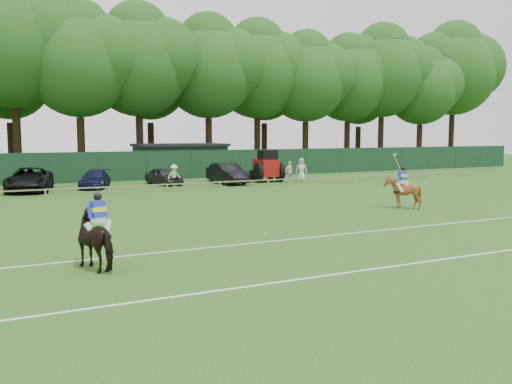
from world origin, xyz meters
TOP-DOWN VIEW (x-y plane):
  - ground at (0.00, 0.00)m, footprint 160.00×160.00m
  - horse_dark at (-7.34, -2.25)m, footprint 1.61×2.25m
  - horse_chestnut at (9.63, 3.77)m, footprint 1.52×1.68m
  - suv_black at (-7.65, 21.80)m, footprint 3.79×6.32m
  - sedan_navy at (-3.18, 22.18)m, footprint 3.17×4.73m
  - hatch_grey at (2.06, 22.28)m, footprint 2.48×4.16m
  - estate_black at (6.92, 21.08)m, footprint 1.86×4.97m
  - spectator_left at (2.36, 20.60)m, footprint 1.16×0.79m
  - spectator_mid at (11.75, 19.54)m, footprint 1.10×0.76m
  - spectator_right at (13.25, 20.15)m, footprint 1.13×0.99m
  - rider_dark at (-7.33, -2.27)m, footprint 0.91×0.55m
  - rider_chestnut at (9.63, 3.75)m, footprint 0.94×0.56m
  - polo_ball at (-0.50, 0.14)m, footprint 0.09×0.09m
  - pitch_lines at (0.00, -3.50)m, footprint 60.00×5.10m
  - pitch_rail at (0.00, 18.00)m, footprint 62.10×0.10m
  - perimeter_fence at (0.00, 27.00)m, footprint 92.08×0.08m
  - utility_shed at (6.00, 30.00)m, footprint 8.40×4.40m
  - tree_row at (2.00, 35.00)m, footprint 96.00×12.00m
  - tractor at (10.59, 21.33)m, footprint 2.43×3.34m

SIDE VIEW (x-z plane):
  - ground at x=0.00m, z-range 0.00..0.00m
  - tree_row at x=2.00m, z-range -10.50..10.50m
  - pitch_lines at x=0.00m, z-range 0.00..0.01m
  - polo_ball at x=-0.50m, z-range 0.00..0.09m
  - pitch_rail at x=0.00m, z-range 0.20..0.70m
  - sedan_navy at x=-3.18m, z-range 0.00..1.27m
  - hatch_grey at x=2.06m, z-range 0.00..1.33m
  - estate_black at x=6.92m, z-range 0.00..1.62m
  - suv_black at x=-7.65m, z-range 0.00..1.64m
  - spectator_left at x=2.36m, z-range 0.00..1.66m
  - horse_chestnut at x=9.63m, z-range 0.00..1.72m
  - horse_dark at x=-7.34m, z-range 0.00..1.73m
  - spectator_mid at x=11.75m, z-range 0.00..1.74m
  - spectator_right at x=13.25m, z-range 0.00..1.94m
  - tractor at x=10.59m, z-range -0.07..2.56m
  - perimeter_fence at x=0.00m, z-range 0.00..2.50m
  - utility_shed at x=6.00m, z-range 0.02..3.06m
  - rider_chestnut at x=9.63m, z-range 0.60..2.65m
  - rider_dark at x=-7.33m, z-range 0.93..2.34m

